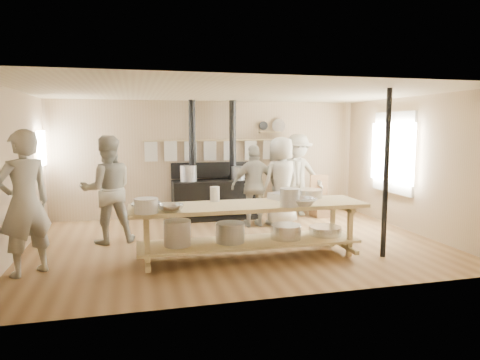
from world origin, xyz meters
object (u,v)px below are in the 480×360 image
at_px(stove, 213,195).
at_px(cook_left, 107,190).
at_px(cook_by_window, 297,175).
at_px(chair, 322,204).
at_px(cook_center, 281,181).
at_px(roasting_pan, 284,196).
at_px(cook_right, 255,186).
at_px(prep_table, 249,225).
at_px(cook_far_left, 24,203).

distance_m(stove, cook_left, 2.68).
bearing_deg(cook_left, stove, -153.74).
xyz_separation_m(cook_by_window, chair, (0.51, -0.23, -0.66)).
bearing_deg(cook_by_window, cook_center, -125.83).
height_order(cook_center, chair, cook_center).
distance_m(cook_by_window, roasting_pan, 2.81).
distance_m(cook_left, roasting_pan, 3.05).
bearing_deg(cook_right, prep_table, 70.05).
xyz_separation_m(cook_center, cook_right, (-0.56, 0.00, -0.08)).
distance_m(cook_left, cook_center, 3.44).
relative_size(cook_right, cook_by_window, 0.89).
bearing_deg(stove, prep_table, -90.04).
bearing_deg(cook_center, cook_right, -21.41).
height_order(stove, cook_far_left, stove).
relative_size(stove, cook_center, 1.43).
relative_size(cook_far_left, cook_center, 1.09).
xyz_separation_m(prep_table, cook_by_window, (1.93, 2.85, 0.41)).
height_order(cook_far_left, roasting_pan, cook_far_left).
height_order(prep_table, cook_center, cook_center).
xyz_separation_m(prep_table, cook_right, (0.68, 2.05, 0.31)).
bearing_deg(stove, cook_center, -37.90).
bearing_deg(chair, roasting_pan, -128.83).
distance_m(prep_table, cook_far_left, 3.18).
xyz_separation_m(cook_left, cook_center, (3.39, 0.59, -0.03)).
relative_size(stove, chair, 2.80).
height_order(cook_left, cook_right, cook_left).
xyz_separation_m(prep_table, cook_far_left, (-3.14, 0.02, 0.48)).
height_order(cook_left, roasting_pan, cook_left).
distance_m(cook_center, cook_by_window, 1.05).
height_order(prep_table, cook_left, cook_left).
bearing_deg(cook_center, cook_left, -11.25).
height_order(cook_center, cook_right, cook_center).
relative_size(prep_table, roasting_pan, 7.90).
bearing_deg(roasting_pan, cook_right, 90.10).
distance_m(stove, roasting_pan, 2.80).
bearing_deg(cook_left, roasting_pan, 148.53).
bearing_deg(stove, roasting_pan, -75.73).
bearing_deg(cook_right, cook_far_left, 26.39).
xyz_separation_m(cook_far_left, chair, (5.58, 2.60, -0.72)).
bearing_deg(cook_far_left, chair, 166.83).
bearing_deg(roasting_pan, cook_left, 158.23).
bearing_deg(cook_center, roasting_pan, 50.82).
bearing_deg(cook_center, stove, -59.00).
relative_size(chair, roasting_pan, 2.04).
bearing_deg(cook_far_left, cook_by_window, 171.00).
bearing_deg(cook_center, prep_table, 37.57).
height_order(cook_left, cook_center, cook_left).
height_order(stove, cook_left, stove).
distance_m(cook_far_left, cook_left, 1.75).
bearing_deg(prep_table, cook_far_left, 179.57).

